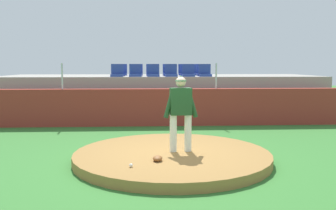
{
  "coord_description": "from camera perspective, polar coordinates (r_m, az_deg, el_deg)",
  "views": [
    {
      "loc": [
        -0.55,
        -8.29,
        2.22
      ],
      "look_at": [
        0.0,
        1.76,
        1.11
      ],
      "focal_mm": 39.16,
      "sensor_mm": 36.0,
      "label": 1
    }
  ],
  "objects": [
    {
      "name": "stadium_chair_15",
      "position": [
        16.39,
        0.04,
        5.19
      ],
      "size": [
        0.48,
        0.44,
        0.5
      ],
      "rotation": [
        0.0,
        0.0,
        3.14
      ],
      "color": "#273D91",
      "rests_on": "bleacher_platform"
    },
    {
      "name": "stadium_chair_1",
      "position": [
        14.61,
        -5.11,
        5.03
      ],
      "size": [
        0.48,
        0.44,
        0.5
      ],
      "rotation": [
        0.0,
        0.0,
        3.14
      ],
      "color": "#273D91",
      "rests_on": "bleacher_platform"
    },
    {
      "name": "baseball",
      "position": [
        7.34,
        -5.79,
        -9.33
      ],
      "size": [
        0.07,
        0.07,
        0.07
      ],
      "primitive_type": "sphere",
      "color": "white",
      "rests_on": "pitchers_mound"
    },
    {
      "name": "fielding_glove",
      "position": [
        7.76,
        -1.62,
        -8.3
      ],
      "size": [
        0.22,
        0.32,
        0.11
      ],
      "primitive_type": "ellipsoid",
      "rotation": [
        0.0,
        0.0,
        1.49
      ],
      "color": "brown",
      "rests_on": "pitchers_mound"
    },
    {
      "name": "fence_post_left",
      "position": [
        13.68,
        -16.15,
        4.33
      ],
      "size": [
        0.06,
        0.06,
        0.93
      ],
      "primitive_type": "cylinder",
      "color": "silver",
      "rests_on": "brick_barrier"
    },
    {
      "name": "ground_plane",
      "position": [
        8.6,
        0.65,
        -8.67
      ],
      "size": [
        60.0,
        60.0,
        0.0
      ],
      "primitive_type": "plane",
      "color": "#34752E"
    },
    {
      "name": "stadium_chair_5",
      "position": [
        14.78,
        5.77,
        5.04
      ],
      "size": [
        0.48,
        0.44,
        0.5
      ],
      "rotation": [
        0.0,
        0.0,
        3.14
      ],
      "color": "#273D91",
      "rests_on": "bleacher_platform"
    },
    {
      "name": "stadium_chair_6",
      "position": [
        15.51,
        -7.62,
        5.08
      ],
      "size": [
        0.48,
        0.44,
        0.5
      ],
      "rotation": [
        0.0,
        0.0,
        3.14
      ],
      "color": "#273D91",
      "rests_on": "bleacher_platform"
    },
    {
      "name": "stadium_chair_8",
      "position": [
        15.46,
        -2.46,
        5.12
      ],
      "size": [
        0.48,
        0.44,
        0.5
      ],
      "rotation": [
        0.0,
        0.0,
        3.14
      ],
      "color": "#273D91",
      "rests_on": "bleacher_platform"
    },
    {
      "name": "stadium_chair_12",
      "position": [
        16.43,
        -7.25,
        5.14
      ],
      "size": [
        0.48,
        0.44,
        0.5
      ],
      "rotation": [
        0.0,
        0.0,
        3.14
      ],
      "color": "#273D91",
      "rests_on": "bleacher_platform"
    },
    {
      "name": "stadium_chair_4",
      "position": [
        14.66,
        3.19,
        5.05
      ],
      "size": [
        0.48,
        0.44,
        0.5
      ],
      "rotation": [
        0.0,
        0.0,
        3.14
      ],
      "color": "#273D91",
      "rests_on": "bleacher_platform"
    },
    {
      "name": "bleacher_platform",
      "position": [
        16.16,
        -1.18,
        1.51
      ],
      "size": [
        13.41,
        4.08,
        1.75
      ],
      "primitive_type": "cube",
      "color": "gray",
      "rests_on": "ground_plane"
    },
    {
      "name": "stadium_chair_7",
      "position": [
        15.47,
        -5.0,
        5.1
      ],
      "size": [
        0.48,
        0.44,
        0.5
      ],
      "rotation": [
        0.0,
        0.0,
        3.14
      ],
      "color": "#273D91",
      "rests_on": "bleacher_platform"
    },
    {
      "name": "stadium_chair_16",
      "position": [
        16.46,
        2.49,
        5.19
      ],
      "size": [
        0.48,
        0.44,
        0.5
      ],
      "rotation": [
        0.0,
        0.0,
        3.14
      ],
      "color": "#273D91",
      "rests_on": "bleacher_platform"
    },
    {
      "name": "stadium_chair_11",
      "position": [
        15.68,
        5.35,
        5.12
      ],
      "size": [
        0.48,
        0.44,
        0.5
      ],
      "rotation": [
        0.0,
        0.0,
        3.14
      ],
      "color": "#273D91",
      "rests_on": "bleacher_platform"
    },
    {
      "name": "stadium_chair_9",
      "position": [
        15.52,
        0.16,
        5.13
      ],
      "size": [
        0.48,
        0.44,
        0.5
      ],
      "rotation": [
        0.0,
        0.0,
        3.14
      ],
      "color": "#273D91",
      "rests_on": "bleacher_platform"
    },
    {
      "name": "stadium_chair_13",
      "position": [
        16.37,
        -4.82,
        5.17
      ],
      "size": [
        0.48,
        0.44,
        0.5
      ],
      "rotation": [
        0.0,
        0.0,
        3.14
      ],
      "color": "#273D91",
      "rests_on": "bleacher_platform"
    },
    {
      "name": "brick_barrier",
      "position": [
        13.42,
        -0.77,
        -0.33
      ],
      "size": [
        13.79,
        0.4,
        1.35
      ],
      "primitive_type": "cube",
      "color": "maroon",
      "rests_on": "ground_plane"
    },
    {
      "name": "pitchers_mound",
      "position": [
        8.58,
        0.65,
        -7.99
      ],
      "size": [
        4.53,
        4.53,
        0.21
      ],
      "primitive_type": "cylinder",
      "color": "olive",
      "rests_on": "ground_plane"
    },
    {
      "name": "pitcher",
      "position": [
        8.43,
        1.99,
        -0.42
      ],
      "size": [
        0.81,
        0.3,
        1.77
      ],
      "rotation": [
        0.0,
        0.0,
        0.1
      ],
      "color": "silver",
      "rests_on": "pitchers_mound"
    },
    {
      "name": "stadium_chair_2",
      "position": [
        14.59,
        -2.3,
        5.05
      ],
      "size": [
        0.48,
        0.44,
        0.5
      ],
      "rotation": [
        0.0,
        0.0,
        3.14
      ],
      "color": "#273D91",
      "rests_on": "bleacher_platform"
    },
    {
      "name": "stadium_chair_10",
      "position": [
        15.58,
        2.82,
        5.13
      ],
      "size": [
        0.48,
        0.44,
        0.5
      ],
      "rotation": [
        0.0,
        0.0,
        3.14
      ],
      "color": "#273D91",
      "rests_on": "bleacher_platform"
    },
    {
      "name": "stadium_chair_0",
      "position": [
        14.61,
        -7.94,
        5.0
      ],
      "size": [
        0.48,
        0.44,
        0.5
      ],
      "rotation": [
        0.0,
        0.0,
        3.14
      ],
      "color": "#273D91",
      "rests_on": "bleacher_platform"
    },
    {
      "name": "stadium_chair_14",
      "position": [
        16.37,
        -2.55,
        5.18
      ],
      "size": [
        0.48,
        0.44,
        0.5
      ],
      "rotation": [
        0.0,
        0.0,
        3.14
      ],
      "color": "#273D91",
      "rests_on": "bleacher_platform"
    },
    {
      "name": "fence_post_right",
      "position": [
        13.56,
        7.5,
        4.51
      ],
      "size": [
        0.06,
        0.06,
        0.93
      ],
      "primitive_type": "cylinder",
      "color": "silver",
      "rests_on": "brick_barrier"
    },
    {
      "name": "stadium_chair_3",
      "position": [
        14.6,
        0.48,
        5.06
      ],
      "size": [
        0.48,
        0.44,
        0.5
      ],
      "rotation": [
        0.0,
        0.0,
        3.14
      ],
      "color": "#273D91",
      "rests_on": "bleacher_platform"
    },
    {
      "name": "stadium_chair_17",
      "position": [
        16.54,
        4.85,
        5.18
      ],
      "size": [
        0.48,
        0.44,
        0.5
      ],
      "rotation": [
        0.0,
        0.0,
        3.14
      ],
      "color": "#273D91",
      "rests_on": "bleacher_platform"
    }
  ]
}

